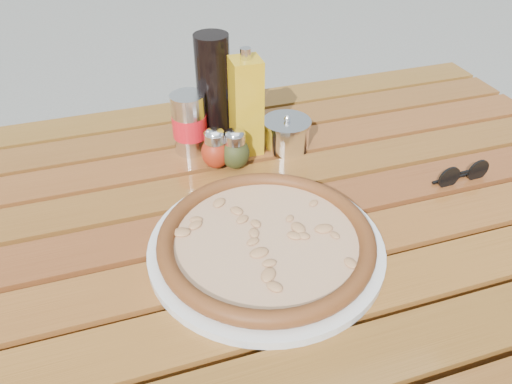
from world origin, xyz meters
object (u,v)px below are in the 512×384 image
object	(u,v)px
parmesan_tin	(286,133)
plate	(266,247)
pepper_shaker	(215,149)
olive_oil_cruet	(246,106)
table	(259,246)
pizza	(266,239)
dark_bottle	(214,91)
oregano_shaker	(235,149)
soda_can	(190,124)
sunglasses	(462,174)

from	to	relation	value
parmesan_tin	plate	bearing A→B (deg)	-116.42
pepper_shaker	olive_oil_cruet	distance (m)	0.10
pepper_shaker	parmesan_tin	size ratio (longest dim) A/B	0.82
table	pizza	distance (m)	0.13
table	pizza	world-z (taller)	pizza
table	dark_bottle	world-z (taller)	dark_bottle
olive_oil_cruet	oregano_shaker	bearing A→B (deg)	-127.02
pizza	dark_bottle	bearing A→B (deg)	88.54
table	soda_can	xyz separation A→B (m)	(-0.07, 0.23, 0.13)
pizza	pepper_shaker	size ratio (longest dim) A/B	4.65
oregano_shaker	olive_oil_cruet	distance (m)	0.09
pizza	table	bearing A→B (deg)	77.95
soda_can	pizza	bearing A→B (deg)	-81.53
plate	parmesan_tin	size ratio (longest dim) A/B	3.60
pepper_shaker	soda_can	size ratio (longest dim) A/B	0.68
pepper_shaker	sunglasses	distance (m)	0.45
plate	pizza	world-z (taller)	pizza
table	plate	xyz separation A→B (m)	(-0.02, -0.09, 0.08)
parmesan_tin	table	bearing A→B (deg)	-122.33
plate	sunglasses	bearing A→B (deg)	8.91
table	sunglasses	xyz separation A→B (m)	(0.38, -0.03, 0.09)
oregano_shaker	soda_can	world-z (taller)	soda_can
oregano_shaker	pepper_shaker	bearing A→B (deg)	158.65
pizza	sunglasses	size ratio (longest dim) A/B	3.47
table	soda_can	size ratio (longest dim) A/B	11.67
table	olive_oil_cruet	size ratio (longest dim) A/B	6.67
plate	soda_can	size ratio (longest dim) A/B	3.00
plate	oregano_shaker	world-z (taller)	oregano_shaker
plate	pepper_shaker	xyz separation A→B (m)	(-0.02, 0.25, 0.03)
pizza	sunglasses	world-z (taller)	sunglasses
plate	pizza	bearing A→B (deg)	38.66
sunglasses	oregano_shaker	bearing A→B (deg)	152.54
oregano_shaker	parmesan_tin	distance (m)	0.12
dark_bottle	parmesan_tin	xyz separation A→B (m)	(0.13, -0.07, -0.08)
oregano_shaker	sunglasses	bearing A→B (deg)	-24.63
olive_oil_cruet	sunglasses	world-z (taller)	olive_oil_cruet
pepper_shaker	parmesan_tin	world-z (taller)	pepper_shaker
table	parmesan_tin	world-z (taller)	parmesan_tin
soda_can	parmesan_tin	distance (m)	0.19
soda_can	olive_oil_cruet	size ratio (longest dim) A/B	0.57
sunglasses	pizza	bearing A→B (deg)	-173.92
table	dark_bottle	distance (m)	0.31
pepper_shaker	dark_bottle	xyz separation A→B (m)	(0.02, 0.09, 0.07)
pizza	oregano_shaker	bearing A→B (deg)	85.38
plate	dark_bottle	bearing A→B (deg)	88.54
sunglasses	pepper_shaker	bearing A→B (deg)	152.81
pizza	dark_bottle	xyz separation A→B (m)	(0.01, 0.34, 0.09)
table	olive_oil_cruet	xyz separation A→B (m)	(0.04, 0.20, 0.17)
pizza	pepper_shaker	world-z (taller)	pepper_shaker
olive_oil_cruet	sunglasses	xyz separation A→B (m)	(0.34, -0.22, -0.08)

